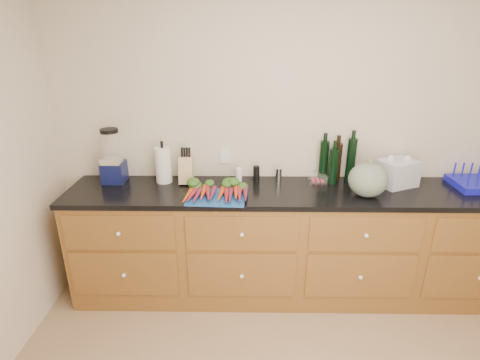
{
  "coord_description": "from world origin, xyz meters",
  "views": [
    {
      "loc": [
        -0.43,
        -1.4,
        2.07
      ],
      "look_at": [
        -0.47,
        1.2,
        1.06
      ],
      "focal_mm": 28.0,
      "sensor_mm": 36.0,
      "label": 1
    }
  ],
  "objects_px": {
    "carrots": "(217,191)",
    "knife_block": "(186,170)",
    "cutting_board": "(217,197)",
    "blender_appliance": "(113,159)",
    "paper_towel": "(163,165)",
    "tomato_box": "(318,178)",
    "squash": "(368,180)"
  },
  "relations": [
    {
      "from": "carrots",
      "to": "blender_appliance",
      "type": "distance_m",
      "value": 0.92
    },
    {
      "from": "squash",
      "to": "cutting_board",
      "type": "bearing_deg",
      "value": -177.09
    },
    {
      "from": "knife_block",
      "to": "paper_towel",
      "type": "bearing_deg",
      "value": 173.91
    },
    {
      "from": "carrots",
      "to": "knife_block",
      "type": "relative_size",
      "value": 2.11
    },
    {
      "from": "blender_appliance",
      "to": "knife_block",
      "type": "relative_size",
      "value": 2.03
    },
    {
      "from": "blender_appliance",
      "to": "tomato_box",
      "type": "xyz_separation_m",
      "value": [
        1.67,
        0.01,
        -0.16
      ]
    },
    {
      "from": "cutting_board",
      "to": "knife_block",
      "type": "bearing_deg",
      "value": 131.47
    },
    {
      "from": "paper_towel",
      "to": "tomato_box",
      "type": "bearing_deg",
      "value": 0.45
    },
    {
      "from": "squash",
      "to": "paper_towel",
      "type": "bearing_deg",
      "value": 170.52
    },
    {
      "from": "cutting_board",
      "to": "blender_appliance",
      "type": "relative_size",
      "value": 0.96
    },
    {
      "from": "carrots",
      "to": "squash",
      "type": "distance_m",
      "value": 1.13
    },
    {
      "from": "blender_appliance",
      "to": "knife_block",
      "type": "bearing_deg",
      "value": -1.69
    },
    {
      "from": "squash",
      "to": "knife_block",
      "type": "xyz_separation_m",
      "value": [
        -1.39,
        0.24,
        -0.02
      ]
    },
    {
      "from": "paper_towel",
      "to": "knife_block",
      "type": "bearing_deg",
      "value": -6.09
    },
    {
      "from": "squash",
      "to": "knife_block",
      "type": "bearing_deg",
      "value": 170.07
    },
    {
      "from": "tomato_box",
      "to": "paper_towel",
      "type": "bearing_deg",
      "value": -179.55
    },
    {
      "from": "cutting_board",
      "to": "knife_block",
      "type": "distance_m",
      "value": 0.41
    },
    {
      "from": "cutting_board",
      "to": "tomato_box",
      "type": "height_order",
      "value": "tomato_box"
    },
    {
      "from": "squash",
      "to": "tomato_box",
      "type": "distance_m",
      "value": 0.43
    },
    {
      "from": "squash",
      "to": "blender_appliance",
      "type": "relative_size",
      "value": 0.64
    },
    {
      "from": "cutting_board",
      "to": "blender_appliance",
      "type": "distance_m",
      "value": 0.94
    },
    {
      "from": "carrots",
      "to": "blender_appliance",
      "type": "relative_size",
      "value": 1.04
    },
    {
      "from": "squash",
      "to": "blender_appliance",
      "type": "distance_m",
      "value": 2.0
    },
    {
      "from": "cutting_board",
      "to": "knife_block",
      "type": "height_order",
      "value": "knife_block"
    },
    {
      "from": "squash",
      "to": "tomato_box",
      "type": "relative_size",
      "value": 2.06
    },
    {
      "from": "blender_appliance",
      "to": "knife_block",
      "type": "distance_m",
      "value": 0.6
    },
    {
      "from": "carrots",
      "to": "cutting_board",
      "type": "bearing_deg",
      "value": -90.0
    },
    {
      "from": "squash",
      "to": "paper_towel",
      "type": "height_order",
      "value": "paper_towel"
    },
    {
      "from": "carrots",
      "to": "knife_block",
      "type": "xyz_separation_m",
      "value": [
        -0.27,
        0.26,
        0.07
      ]
    },
    {
      "from": "cutting_board",
      "to": "tomato_box",
      "type": "bearing_deg",
      "value": 22.22
    },
    {
      "from": "cutting_board",
      "to": "tomato_box",
      "type": "xyz_separation_m",
      "value": [
        0.81,
        0.33,
        0.03
      ]
    },
    {
      "from": "carrots",
      "to": "knife_block",
      "type": "bearing_deg",
      "value": 136.06
    }
  ]
}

